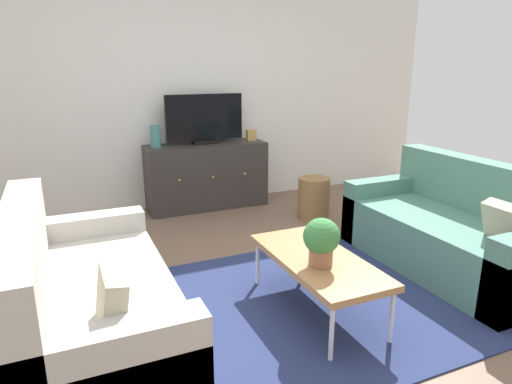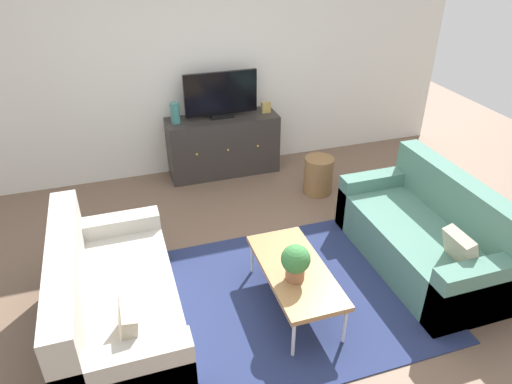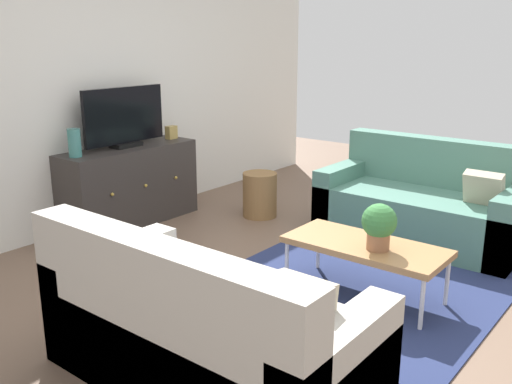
{
  "view_description": "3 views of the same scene",
  "coord_description": "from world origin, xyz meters",
  "px_view_note": "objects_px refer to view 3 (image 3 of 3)",
  "views": [
    {
      "loc": [
        -1.44,
        -2.58,
        1.62
      ],
      "look_at": [
        0.0,
        0.67,
        0.6
      ],
      "focal_mm": 31.62,
      "sensor_mm": 36.0,
      "label": 1
    },
    {
      "loc": [
        -1.18,
        -2.98,
        2.86
      ],
      "look_at": [
        0.0,
        0.67,
        0.6
      ],
      "focal_mm": 33.01,
      "sensor_mm": 36.0,
      "label": 2
    },
    {
      "loc": [
        -3.25,
        -1.91,
        1.76
      ],
      "look_at": [
        0.0,
        0.67,
        0.6
      ],
      "focal_mm": 39.79,
      "sensor_mm": 36.0,
      "label": 3
    }
  ],
  "objects_px": {
    "wicker_basket": "(260,195)",
    "flat_screen_tv": "(124,118)",
    "couch_right_side": "(425,207)",
    "coffee_table": "(365,247)",
    "couch_left_side": "(199,338)",
    "tv_console": "(130,185)",
    "mantel_clock": "(171,132)",
    "glass_vase": "(74,143)",
    "potted_plant": "(379,224)"
  },
  "relations": [
    {
      "from": "wicker_basket",
      "to": "flat_screen_tv",
      "type": "bearing_deg",
      "value": 137.26
    },
    {
      "from": "couch_right_side",
      "to": "coffee_table",
      "type": "distance_m",
      "value": 1.41
    },
    {
      "from": "couch_left_side",
      "to": "tv_console",
      "type": "relative_size",
      "value": 1.26
    },
    {
      "from": "mantel_clock",
      "to": "wicker_basket",
      "type": "xyz_separation_m",
      "value": [
        0.37,
        -0.84,
        -0.59
      ]
    },
    {
      "from": "coffee_table",
      "to": "couch_left_side",
      "type": "bearing_deg",
      "value": 174.23
    },
    {
      "from": "coffee_table",
      "to": "mantel_clock",
      "type": "xyz_separation_m",
      "value": [
        0.61,
        2.52,
        0.45
      ]
    },
    {
      "from": "tv_console",
      "to": "wicker_basket",
      "type": "distance_m",
      "value": 1.27
    },
    {
      "from": "mantel_clock",
      "to": "wicker_basket",
      "type": "height_order",
      "value": "mantel_clock"
    },
    {
      "from": "couch_left_side",
      "to": "wicker_basket",
      "type": "relative_size",
      "value": 3.87
    },
    {
      "from": "wicker_basket",
      "to": "tv_console",
      "type": "bearing_deg",
      "value": 137.93
    },
    {
      "from": "flat_screen_tv",
      "to": "glass_vase",
      "type": "distance_m",
      "value": 0.58
    },
    {
      "from": "tv_console",
      "to": "flat_screen_tv",
      "type": "bearing_deg",
      "value": 90.0
    },
    {
      "from": "coffee_table",
      "to": "tv_console",
      "type": "relative_size",
      "value": 0.8
    },
    {
      "from": "flat_screen_tv",
      "to": "tv_console",
      "type": "bearing_deg",
      "value": -90.0
    },
    {
      "from": "coffee_table",
      "to": "wicker_basket",
      "type": "distance_m",
      "value": 1.95
    },
    {
      "from": "flat_screen_tv",
      "to": "mantel_clock",
      "type": "bearing_deg",
      "value": -2.04
    },
    {
      "from": "couch_right_side",
      "to": "coffee_table",
      "type": "xyz_separation_m",
      "value": [
        -1.4,
        -0.15,
        0.07
      ]
    },
    {
      "from": "coffee_table",
      "to": "wicker_basket",
      "type": "bearing_deg",
      "value": 59.66
    },
    {
      "from": "couch_right_side",
      "to": "glass_vase",
      "type": "bearing_deg",
      "value": 128.83
    },
    {
      "from": "potted_plant",
      "to": "flat_screen_tv",
      "type": "bearing_deg",
      "value": 87.79
    },
    {
      "from": "couch_right_side",
      "to": "glass_vase",
      "type": "relative_size",
      "value": 7.01
    },
    {
      "from": "flat_screen_tv",
      "to": "glass_vase",
      "type": "height_order",
      "value": "flat_screen_tv"
    },
    {
      "from": "mantel_clock",
      "to": "tv_console",
      "type": "bearing_deg",
      "value": -180.0
    },
    {
      "from": "couch_left_side",
      "to": "flat_screen_tv",
      "type": "relative_size",
      "value": 1.93
    },
    {
      "from": "coffee_table",
      "to": "tv_console",
      "type": "distance_m",
      "value": 2.52
    },
    {
      "from": "couch_left_side",
      "to": "flat_screen_tv",
      "type": "xyz_separation_m",
      "value": [
        1.52,
        2.39,
        0.73
      ]
    },
    {
      "from": "coffee_table",
      "to": "flat_screen_tv",
      "type": "xyz_separation_m",
      "value": [
        0.05,
        2.54,
        0.65
      ]
    },
    {
      "from": "mantel_clock",
      "to": "couch_left_side",
      "type": "bearing_deg",
      "value": -131.28
    },
    {
      "from": "potted_plant",
      "to": "flat_screen_tv",
      "type": "height_order",
      "value": "flat_screen_tv"
    },
    {
      "from": "potted_plant",
      "to": "glass_vase",
      "type": "bearing_deg",
      "value": 99.88
    },
    {
      "from": "couch_left_side",
      "to": "mantel_clock",
      "type": "bearing_deg",
      "value": 48.72
    },
    {
      "from": "coffee_table",
      "to": "mantel_clock",
      "type": "relative_size",
      "value": 8.35
    },
    {
      "from": "couch_left_side",
      "to": "glass_vase",
      "type": "bearing_deg",
      "value": 67.97
    },
    {
      "from": "couch_left_side",
      "to": "tv_console",
      "type": "bearing_deg",
      "value": 57.33
    },
    {
      "from": "tv_console",
      "to": "potted_plant",
      "type": "bearing_deg",
      "value": -92.23
    },
    {
      "from": "flat_screen_tv",
      "to": "wicker_basket",
      "type": "distance_m",
      "value": 1.5
    },
    {
      "from": "potted_plant",
      "to": "wicker_basket",
      "type": "relative_size",
      "value": 0.7
    },
    {
      "from": "couch_right_side",
      "to": "potted_plant",
      "type": "xyz_separation_m",
      "value": [
        -1.45,
        -0.26,
        0.28
      ]
    },
    {
      "from": "couch_left_side",
      "to": "mantel_clock",
      "type": "relative_size",
      "value": 13.17
    },
    {
      "from": "potted_plant",
      "to": "glass_vase",
      "type": "xyz_separation_m",
      "value": [
        -0.46,
        2.64,
        0.3
      ]
    },
    {
      "from": "potted_plant",
      "to": "flat_screen_tv",
      "type": "relative_size",
      "value": 0.35
    },
    {
      "from": "couch_left_side",
      "to": "potted_plant",
      "type": "bearing_deg",
      "value": -10.53
    },
    {
      "from": "glass_vase",
      "to": "mantel_clock",
      "type": "bearing_deg",
      "value": 0.0
    },
    {
      "from": "coffee_table",
      "to": "potted_plant",
      "type": "relative_size",
      "value": 3.49
    },
    {
      "from": "wicker_basket",
      "to": "potted_plant",
      "type": "bearing_deg",
      "value": -119.97
    },
    {
      "from": "couch_right_side",
      "to": "wicker_basket",
      "type": "bearing_deg",
      "value": 105.19
    },
    {
      "from": "couch_left_side",
      "to": "flat_screen_tv",
      "type": "height_order",
      "value": "flat_screen_tv"
    },
    {
      "from": "mantel_clock",
      "to": "wicker_basket",
      "type": "bearing_deg",
      "value": -66.23
    },
    {
      "from": "tv_console",
      "to": "flat_screen_tv",
      "type": "relative_size",
      "value": 1.54
    },
    {
      "from": "coffee_table",
      "to": "glass_vase",
      "type": "bearing_deg",
      "value": 101.46
    }
  ]
}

